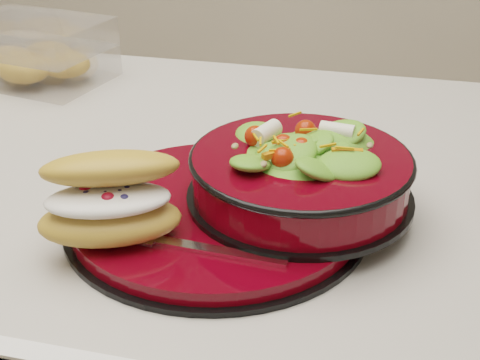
% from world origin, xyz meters
% --- Properties ---
extents(dinner_plate, '(0.31, 0.31, 0.02)m').
position_xyz_m(dinner_plate, '(0.05, -0.14, 0.91)').
color(dinner_plate, black).
rests_on(dinner_plate, island_counter).
extents(salad_bowl, '(0.23, 0.23, 0.10)m').
position_xyz_m(salad_bowl, '(0.13, -0.10, 0.96)').
color(salad_bowl, black).
rests_on(salad_bowl, dinner_plate).
extents(croissant, '(0.15, 0.13, 0.08)m').
position_xyz_m(croissant, '(-0.03, -0.21, 0.96)').
color(croissant, gold).
rests_on(croissant, dinner_plate).
extents(fork, '(0.17, 0.03, 0.00)m').
position_xyz_m(fork, '(0.05, -0.22, 0.92)').
color(fork, silver).
rests_on(fork, dinner_plate).
extents(pastry_box, '(0.24, 0.19, 0.09)m').
position_xyz_m(pastry_box, '(-0.35, 0.22, 0.94)').
color(pastry_box, white).
rests_on(pastry_box, island_counter).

